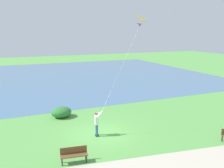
{
  "coord_description": "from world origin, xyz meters",
  "views": [
    {
      "loc": [
        14.99,
        -5.49,
        7.13
      ],
      "look_at": [
        0.08,
        0.8,
        3.62
      ],
      "focal_mm": 38.27,
      "sensor_mm": 36.0,
      "label": 1
    }
  ],
  "objects_px": {
    "person_kite_flyer": "(97,122)",
    "park_bench_near_walkway": "(74,154)",
    "lakeside_shrub": "(61,112)",
    "flying_kite": "(135,21)"
  },
  "relations": [
    {
      "from": "person_kite_flyer",
      "to": "park_bench_near_walkway",
      "type": "relative_size",
      "value": 1.18
    },
    {
      "from": "park_bench_near_walkway",
      "to": "lakeside_shrub",
      "type": "height_order",
      "value": "lakeside_shrub"
    },
    {
      "from": "person_kite_flyer",
      "to": "lakeside_shrub",
      "type": "relative_size",
      "value": 1.05
    },
    {
      "from": "person_kite_flyer",
      "to": "flying_kite",
      "type": "relative_size",
      "value": 0.28
    },
    {
      "from": "flying_kite",
      "to": "park_bench_near_walkway",
      "type": "relative_size",
      "value": 4.23
    },
    {
      "from": "person_kite_flyer",
      "to": "park_bench_near_walkway",
      "type": "distance_m",
      "value": 3.69
    },
    {
      "from": "person_kite_flyer",
      "to": "flying_kite",
      "type": "height_order",
      "value": "flying_kite"
    },
    {
      "from": "lakeside_shrub",
      "to": "person_kite_flyer",
      "type": "bearing_deg",
      "value": 18.14
    },
    {
      "from": "flying_kite",
      "to": "lakeside_shrub",
      "type": "xyz_separation_m",
      "value": [
        -5.09,
        -4.27,
        -7.44
      ]
    },
    {
      "from": "flying_kite",
      "to": "lakeside_shrub",
      "type": "distance_m",
      "value": 9.97
    }
  ]
}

